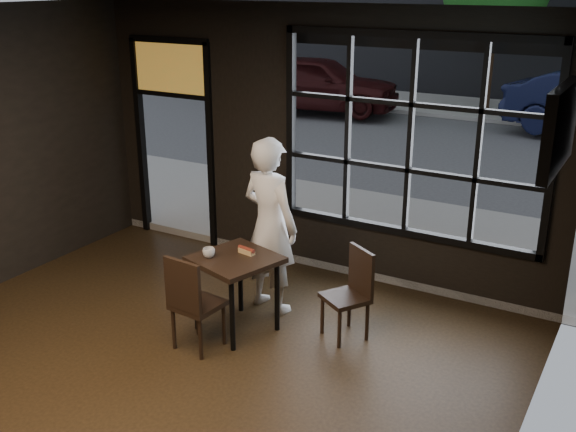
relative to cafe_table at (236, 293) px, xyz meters
The scene contains 14 objects.
floor 1.74m from the cafe_table, 92.81° to the right, with size 6.00×7.00×0.02m, color black.
ceiling 3.27m from the cafe_table, 92.81° to the right, with size 6.00×7.00×0.02m, color black.
wall_right 3.58m from the cafe_table, 30.09° to the right, with size 0.04×7.00×3.20m, color black.
window_frame 2.54m from the cafe_table, 58.31° to the left, with size 3.06×0.12×2.28m, color black.
stained_transom 3.44m from the cafe_table, 140.35° to the left, with size 1.20×0.06×0.70m, color orange.
street_asphalt 22.31m from the cafe_table, 90.21° to the left, with size 60.00×41.00×0.04m, color #545456.
cafe_table is the anchor object (origin of this frame).
chair_near 0.50m from the cafe_table, 105.55° to the right, with size 0.43×0.43×0.99m, color black.
chair_window 1.11m from the cafe_table, 22.00° to the left, with size 0.40×0.40×0.93m, color black.
man 0.82m from the cafe_table, 86.22° to the left, with size 0.70×0.46×1.93m, color white.
hotdog 0.46m from the cafe_table, 69.12° to the left, with size 0.20×0.08×0.06m, color tan, non-canonical shape.
cup 0.52m from the cafe_table, 149.79° to the right, with size 0.12×0.12×0.10m, color silver.
tv 3.48m from the cafe_table, ahead, with size 0.13×1.11×0.65m, color black.
maroon_car 11.62m from the cafe_table, 113.40° to the left, with size 1.72×4.28×1.46m, color black.
Camera 1 is at (3.63, -3.44, 3.47)m, focal length 42.00 mm.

